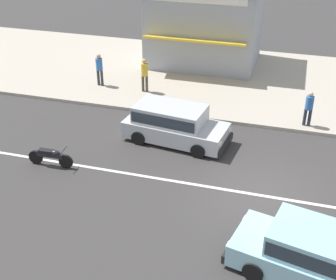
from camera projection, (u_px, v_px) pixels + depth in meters
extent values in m
plane|color=#383535|center=(264.00, 196.00, 16.27)|extent=(160.00, 160.00, 0.00)
cube|color=silver|center=(264.00, 196.00, 16.27)|extent=(50.40, 0.14, 0.01)
cube|color=#ADA393|center=(284.00, 85.00, 24.58)|extent=(68.00, 10.00, 0.15)
cube|color=#B7BABF|center=(176.00, 130.00, 19.35)|extent=(4.40, 2.29, 0.70)
cube|color=#B7BABF|center=(170.00, 114.00, 19.10)|extent=(3.02, 1.94, 0.70)
cube|color=#28333D|center=(170.00, 114.00, 19.10)|extent=(2.91, 1.97, 0.45)
cube|color=black|center=(225.00, 145.00, 18.72)|extent=(0.34, 1.74, 0.28)
cube|color=white|center=(230.00, 130.00, 19.04)|extent=(0.11, 0.25, 0.14)
cube|color=white|center=(221.00, 144.00, 18.05)|extent=(0.11, 0.25, 0.14)
cylinder|color=black|center=(212.00, 132.00, 19.69)|extent=(0.62, 0.29, 0.60)
cylinder|color=black|center=(198.00, 151.00, 18.34)|extent=(0.62, 0.29, 0.60)
cylinder|color=black|center=(156.00, 120.00, 20.58)|extent=(0.62, 0.29, 0.60)
cylinder|color=black|center=(139.00, 138.00, 19.23)|extent=(0.62, 0.29, 0.60)
cube|color=#93C6D6|center=(313.00, 262.00, 12.79)|extent=(4.71, 2.78, 0.70)
cube|color=#93C6D6|center=(327.00, 246.00, 12.32)|extent=(3.27, 2.29, 0.70)
cube|color=#28333D|center=(327.00, 246.00, 12.32)|extent=(3.16, 2.30, 0.45)
cube|color=black|center=(235.00, 241.00, 13.83)|extent=(0.52, 1.81, 0.28)
cube|color=white|center=(228.00, 245.00, 13.14)|extent=(0.13, 0.25, 0.14)
cube|color=white|center=(245.00, 219.00, 14.13)|extent=(0.13, 0.25, 0.14)
cylinder|color=black|center=(253.00, 271.00, 12.79)|extent=(0.63, 0.35, 0.60)
cylinder|color=black|center=(273.00, 233.00, 14.14)|extent=(0.63, 0.35, 0.60)
cylinder|color=black|center=(66.00, 162.00, 17.69)|extent=(0.56, 0.12, 0.56)
cylinder|color=black|center=(36.00, 157.00, 17.96)|extent=(0.56, 0.12, 0.56)
cube|color=black|center=(50.00, 155.00, 17.72)|extent=(1.07, 0.17, 0.18)
cube|color=black|center=(46.00, 151.00, 17.69)|extent=(0.57, 0.26, 0.12)
ellipsoid|color=black|center=(55.00, 153.00, 17.62)|extent=(0.41, 0.25, 0.22)
cylinder|color=#232326|center=(64.00, 150.00, 17.45)|extent=(0.05, 0.56, 0.03)
cylinder|color=#4C4238|center=(143.00, 83.00, 23.52)|extent=(0.14, 0.14, 0.85)
cylinder|color=#4C4238|center=(147.00, 84.00, 23.47)|extent=(0.14, 0.14, 0.85)
cylinder|color=gold|center=(144.00, 69.00, 23.13)|extent=(0.34, 0.34, 0.64)
sphere|color=tan|center=(144.00, 61.00, 22.91)|extent=(0.23, 0.23, 0.23)
cylinder|color=#333338|center=(98.00, 77.00, 24.23)|extent=(0.14, 0.14, 0.83)
cylinder|color=#333338|center=(102.00, 78.00, 24.18)|extent=(0.14, 0.14, 0.83)
cylinder|color=#336BB7|center=(99.00, 64.00, 23.85)|extent=(0.34, 0.34, 0.62)
sphere|color=tan|center=(98.00, 56.00, 23.64)|extent=(0.23, 0.23, 0.23)
cylinder|color=#232838|center=(305.00, 117.00, 20.34)|extent=(0.14, 0.14, 0.79)
cylinder|color=#232838|center=(310.00, 117.00, 20.30)|extent=(0.14, 0.14, 0.79)
cylinder|color=#336BB7|center=(310.00, 103.00, 19.98)|extent=(0.34, 0.34, 0.59)
sphere|color=#D6AD89|center=(311.00, 94.00, 19.78)|extent=(0.21, 0.21, 0.21)
cube|color=#999EA8|center=(205.00, 24.00, 26.38)|extent=(6.03, 4.47, 4.42)
cube|color=gold|center=(194.00, 41.00, 24.31)|extent=(5.43, 0.90, 0.28)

